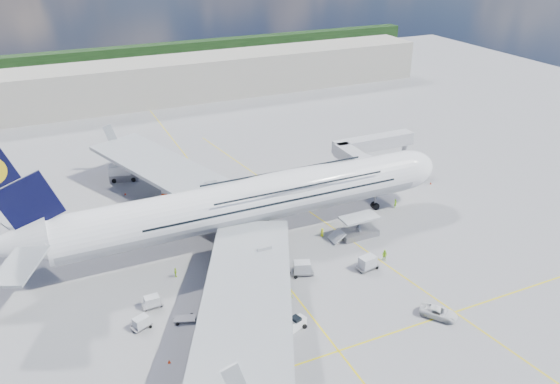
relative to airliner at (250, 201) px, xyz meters
name	(u,v)px	position (x,y,z in m)	size (l,w,h in m)	color
ground	(273,268)	(-0.26, -10.00, -6.87)	(300.00, 300.00, 0.00)	gray
taxi_line_main	(273,268)	(-0.26, -10.00, -6.86)	(0.25, 220.00, 0.01)	#DBC70B
taxi_line_cross	(339,351)	(-0.26, -30.00, -6.86)	(120.00, 0.25, 0.01)	#DBC70B
taxi_line_diag	(323,221)	(13.74, 0.00, -6.86)	(0.25, 100.00, 0.01)	#DBC70B
airliner	(250,201)	(0.00, 0.00, 0.00)	(77.26, 79.15, 23.71)	white
jet_bridge	(367,151)	(29.55, 10.94, -0.02)	(18.80, 12.10, 8.50)	#B7B7BC
cargo_loader	(358,230)	(16.56, -7.11, -5.62)	(8.53, 3.20, 3.67)	silver
terminal	(142,83)	(-0.26, 85.00, -0.87)	(180.00, 16.00, 12.00)	#B2AD9E
tree_line	(222,49)	(39.74, 130.00, -2.87)	(160.00, 6.00, 8.00)	#193814
dolly_row_a	(185,319)	(-16.07, -16.46, -6.55)	(3.17, 2.36, 0.42)	gray
dolly_row_b	(152,301)	(-19.34, -11.80, -5.95)	(2.75, 1.53, 1.72)	gray
dolly_row_c	(248,329)	(-9.16, -21.95, -6.56)	(2.94, 2.03, 0.39)	gray
dolly_back	(141,322)	(-21.60, -15.55, -5.97)	(2.96, 2.31, 1.66)	gray
dolly_nose_far	(302,268)	(2.97, -13.30, -5.72)	(3.79, 2.88, 2.13)	gray
dolly_nose_near	(367,263)	(12.70, -16.18, -5.72)	(3.65, 2.36, 2.14)	gray
baggage_tug	(296,323)	(-3.21, -23.97, -6.10)	(3.06, 2.11, 1.75)	white
catering_truck_inner	(180,192)	(-7.40, 17.72, -4.85)	(7.67, 4.67, 4.27)	gray
catering_truck_outer	(124,173)	(-15.39, 32.05, -5.24)	(6.26, 3.55, 3.51)	gray
service_van	(439,313)	(15.24, -29.82, -6.17)	(2.31, 5.02, 1.39)	white
crew_nose	(395,203)	(28.52, -1.11, -6.01)	(0.63, 0.41, 1.72)	#A2FC1A
crew_loader	(385,255)	(16.47, -15.26, -5.93)	(0.91, 0.71, 1.88)	#93DE17
crew_wing	(176,272)	(-14.55, -6.07, -6.11)	(0.89, 0.37, 1.52)	#AFE718
crew_van	(322,232)	(11.07, -4.74, -6.10)	(0.75, 0.49, 1.54)	#E9FF1A
crew_tug	(290,298)	(-1.59, -18.73, -6.09)	(1.00, 0.57, 1.55)	#BFF91A
cone_nose	(431,183)	(41.11, 4.36, -6.64)	(0.38, 0.38, 0.48)	red
cone_wing_left_inner	(178,213)	(-9.15, 13.25, -6.62)	(0.40, 0.40, 0.51)	red
cone_wing_left_outer	(125,194)	(-16.47, 25.15, -6.63)	(0.39, 0.39, 0.49)	red
cone_wing_right_inner	(241,299)	(-7.72, -15.53, -6.57)	(0.49, 0.49, 0.62)	red
cone_wing_right_outer	(169,361)	(-19.89, -23.32, -6.64)	(0.38, 0.38, 0.48)	red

